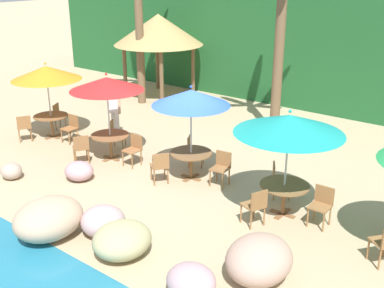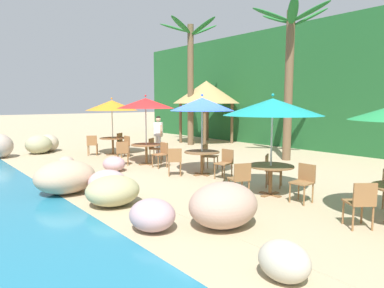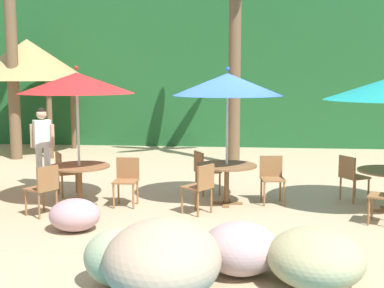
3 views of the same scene
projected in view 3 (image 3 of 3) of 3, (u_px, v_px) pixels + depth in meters
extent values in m
plane|color=tan|center=(220.00, 207.00, 9.26)|extent=(120.00, 120.00, 0.00)
cube|color=tan|center=(220.00, 207.00, 9.26)|extent=(18.00, 5.20, 0.01)
cube|color=#1E5628|center=(233.00, 56.00, 17.73)|extent=(28.00, 2.40, 6.00)
ellipsoid|color=#BA8F95|center=(75.00, 215.00, 7.85)|extent=(0.78, 0.72, 0.49)
ellipsoid|color=#A8B386|center=(123.00, 257.00, 5.79)|extent=(0.89, 0.72, 0.67)
ellipsoid|color=tan|center=(163.00, 259.00, 5.50)|extent=(1.26, 1.49, 0.83)
ellipsoid|color=#B89798|center=(240.00, 248.00, 6.16)|extent=(0.93, 0.92, 0.62)
ellipsoid|color=tan|center=(316.00, 258.00, 5.79)|extent=(1.10, 1.19, 0.66)
cylinder|color=silver|center=(79.00, 142.00, 9.25)|extent=(0.04, 0.04, 2.33)
cone|color=red|center=(77.00, 83.00, 9.11)|extent=(2.06, 2.06, 0.37)
sphere|color=red|center=(76.00, 68.00, 9.08)|extent=(0.07, 0.07, 0.07)
cube|color=brown|center=(80.00, 205.00, 9.41)|extent=(0.60, 0.12, 0.03)
cube|color=brown|center=(80.00, 205.00, 9.41)|extent=(0.12, 0.60, 0.03)
cylinder|color=brown|center=(80.00, 186.00, 9.36)|extent=(0.09, 0.09, 0.71)
cylinder|color=brown|center=(79.00, 166.00, 9.31)|extent=(1.10, 1.10, 0.03)
cylinder|color=olive|center=(133.00, 197.00, 9.10)|extent=(0.04, 0.04, 0.45)
cylinder|color=olive|center=(114.00, 196.00, 9.14)|extent=(0.04, 0.04, 0.45)
cylinder|color=olive|center=(137.00, 192.00, 9.45)|extent=(0.04, 0.04, 0.45)
cylinder|color=olive|center=(118.00, 192.00, 9.49)|extent=(0.04, 0.04, 0.45)
cube|color=olive|center=(126.00, 181.00, 9.26)|extent=(0.42, 0.42, 0.03)
cube|color=olive|center=(128.00, 169.00, 9.43)|extent=(0.42, 0.04, 0.42)
cylinder|color=olive|center=(76.00, 182.00, 10.37)|extent=(0.04, 0.04, 0.45)
cylinder|color=olive|center=(81.00, 185.00, 10.06)|extent=(0.04, 0.04, 0.45)
cylinder|color=olive|center=(59.00, 184.00, 10.22)|extent=(0.04, 0.04, 0.45)
cylinder|color=olive|center=(62.00, 187.00, 9.90)|extent=(0.04, 0.04, 0.45)
cube|color=olive|center=(69.00, 172.00, 10.11)|extent=(0.58, 0.58, 0.03)
cube|color=olive|center=(59.00, 163.00, 9.99)|extent=(0.25, 0.38, 0.42)
cylinder|color=olive|center=(26.00, 203.00, 8.67)|extent=(0.04, 0.04, 0.45)
cylinder|color=olive|center=(43.00, 199.00, 8.96)|extent=(0.04, 0.04, 0.45)
cylinder|color=olive|center=(39.00, 206.00, 8.46)|extent=(0.04, 0.04, 0.45)
cylinder|color=olive|center=(57.00, 202.00, 8.74)|extent=(0.04, 0.04, 0.45)
cube|color=olive|center=(41.00, 189.00, 8.68)|extent=(0.58, 0.58, 0.03)
cube|color=olive|center=(48.00, 179.00, 8.53)|extent=(0.25, 0.38, 0.42)
cylinder|color=silver|center=(227.00, 142.00, 9.35)|extent=(0.04, 0.04, 2.30)
cone|color=blue|center=(228.00, 84.00, 9.20)|extent=(1.98, 1.98, 0.40)
sphere|color=blue|center=(228.00, 69.00, 9.17)|extent=(0.07, 0.07, 0.07)
cube|color=brown|center=(226.00, 203.00, 9.50)|extent=(0.60, 0.12, 0.03)
cube|color=brown|center=(226.00, 203.00, 9.50)|extent=(0.12, 0.60, 0.03)
cylinder|color=brown|center=(227.00, 184.00, 9.45)|extent=(0.09, 0.09, 0.71)
cylinder|color=brown|center=(227.00, 165.00, 9.40)|extent=(1.10, 1.10, 0.03)
cylinder|color=olive|center=(284.00, 194.00, 9.31)|extent=(0.04, 0.04, 0.45)
cylinder|color=olive|center=(264.00, 194.00, 9.31)|extent=(0.04, 0.04, 0.45)
cylinder|color=olive|center=(280.00, 190.00, 9.67)|extent=(0.04, 0.04, 0.45)
cylinder|color=olive|center=(261.00, 190.00, 9.66)|extent=(0.04, 0.04, 0.45)
cube|color=olive|center=(273.00, 179.00, 9.46)|extent=(0.47, 0.47, 0.03)
cube|color=olive|center=(271.00, 167.00, 9.63)|extent=(0.42, 0.09, 0.42)
cylinder|color=olive|center=(212.00, 181.00, 10.48)|extent=(0.04, 0.04, 0.45)
cylinder|color=olive|center=(220.00, 184.00, 10.15)|extent=(0.04, 0.04, 0.45)
cylinder|color=olive|center=(196.00, 182.00, 10.35)|extent=(0.04, 0.04, 0.45)
cylinder|color=olive|center=(203.00, 186.00, 10.02)|extent=(0.04, 0.04, 0.45)
cube|color=olive|center=(208.00, 171.00, 10.22)|extent=(0.57, 0.57, 0.03)
cube|color=olive|center=(199.00, 162.00, 10.12)|extent=(0.23, 0.39, 0.42)
cylinder|color=olive|center=(182.00, 201.00, 8.81)|extent=(0.04, 0.04, 0.45)
cylinder|color=olive|center=(196.00, 197.00, 9.08)|extent=(0.04, 0.04, 0.45)
cylinder|color=olive|center=(198.00, 204.00, 8.58)|extent=(0.04, 0.04, 0.45)
cylinder|color=olive|center=(211.00, 200.00, 8.85)|extent=(0.04, 0.04, 0.45)
cube|color=olive|center=(197.00, 187.00, 8.80)|extent=(0.59, 0.59, 0.03)
cube|color=olive|center=(206.00, 177.00, 8.65)|extent=(0.27, 0.36, 0.42)
cylinder|color=olive|center=(355.00, 187.00, 9.93)|extent=(0.04, 0.04, 0.45)
cylinder|color=olive|center=(368.00, 191.00, 9.61)|extent=(0.04, 0.04, 0.45)
cylinder|color=olive|center=(340.00, 188.00, 9.78)|extent=(0.04, 0.04, 0.45)
cylinder|color=olive|center=(354.00, 192.00, 9.46)|extent=(0.04, 0.04, 0.45)
cube|color=olive|center=(355.00, 177.00, 9.66)|extent=(0.58, 0.58, 0.03)
cube|color=olive|center=(347.00, 168.00, 9.55)|extent=(0.25, 0.38, 0.42)
cylinder|color=olive|center=(369.00, 212.00, 8.11)|extent=(0.04, 0.04, 0.45)
cylinder|color=olive|center=(372.00, 207.00, 8.42)|extent=(0.04, 0.04, 0.45)
cube|color=olive|center=(383.00, 196.00, 8.15)|extent=(0.55, 0.55, 0.03)
cylinder|color=brown|center=(12.00, 47.00, 14.20)|extent=(0.32, 0.32, 6.24)
cylinder|color=brown|center=(235.00, 56.00, 13.46)|extent=(0.32, 0.32, 5.69)
cylinder|color=brown|center=(13.00, 114.00, 16.74)|extent=(0.16, 0.16, 2.20)
cylinder|color=brown|center=(73.00, 115.00, 16.53)|extent=(0.16, 0.16, 2.20)
cylinder|color=brown|center=(50.00, 120.00, 14.54)|extent=(0.16, 0.16, 2.20)
cone|color=tan|center=(27.00, 60.00, 15.41)|extent=(3.68, 3.68, 1.23)
cylinder|color=white|center=(39.00, 168.00, 10.83)|extent=(0.13, 0.13, 0.86)
cylinder|color=white|center=(48.00, 168.00, 10.81)|extent=(0.13, 0.13, 0.86)
cube|color=white|center=(42.00, 134.00, 10.72)|extent=(0.39, 0.36, 0.58)
cylinder|color=#D6AD89|center=(32.00, 136.00, 10.75)|extent=(0.08, 0.08, 0.50)
cylinder|color=#D6AD89|center=(52.00, 136.00, 10.71)|extent=(0.08, 0.08, 0.50)
sphere|color=#D6AD89|center=(41.00, 114.00, 10.67)|extent=(0.21, 0.21, 0.21)
sphere|color=black|center=(41.00, 112.00, 10.66)|extent=(0.18, 0.18, 0.18)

